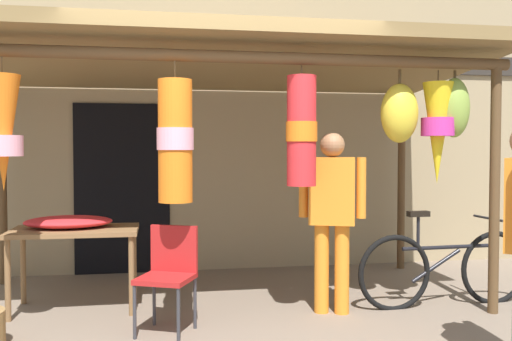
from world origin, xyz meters
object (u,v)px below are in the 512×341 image
folding_chair (169,269)px  parked_bicycle (445,269)px  display_table (75,238)px  flower_heap_on_table (70,222)px  customer_foreground (332,207)px

folding_chair → parked_bicycle: bearing=6.4°
display_table → flower_heap_on_table: bearing=126.6°
display_table → flower_heap_on_table: flower_heap_on_table is taller
folding_chair → parked_bicycle: 2.58m
parked_bicycle → customer_foreground: bearing=-178.1°
folding_chair → parked_bicycle: (2.56, 0.29, -0.16)m
folding_chair → parked_bicycle: size_ratio=0.48×
display_table → folding_chair: folding_chair is taller
flower_heap_on_table → customer_foreground: size_ratio=0.49×
flower_heap_on_table → folding_chair: bearing=-43.3°
display_table → parked_bicycle: bearing=-8.0°
customer_foreground → display_table: bearing=167.2°
display_table → flower_heap_on_table: size_ratio=1.42×
customer_foreground → folding_chair: bearing=-170.2°
flower_heap_on_table → customer_foreground: (2.32, -0.58, 0.15)m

